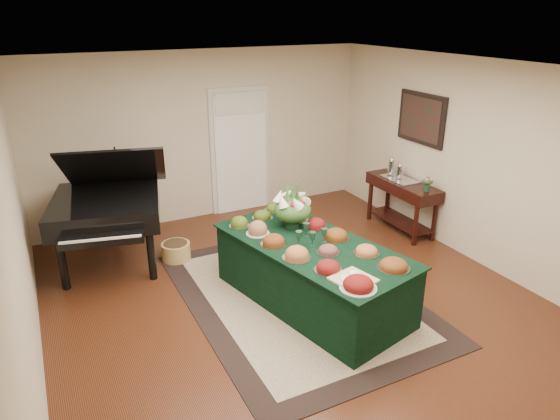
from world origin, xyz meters
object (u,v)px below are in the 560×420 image
buffet_table (312,273)px  floral_centerpiece (293,205)px  grand_piano (107,206)px  mahogany_sideboard (402,192)px

buffet_table → floral_centerpiece: 0.86m
floral_centerpiece → buffet_table: bearing=-93.0°
buffet_table → floral_centerpiece: size_ratio=5.47×
buffet_table → grand_piano: bearing=133.0°
buffet_table → grand_piano: (-1.93, 2.07, 0.45)m
buffet_table → mahogany_sideboard: 2.62m
floral_centerpiece → grand_piano: (-1.96, 1.52, -0.21)m
grand_piano → floral_centerpiece: bearing=-37.9°
floral_centerpiece → mahogany_sideboard: bearing=16.2°
floral_centerpiece → grand_piano: size_ratio=0.25×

